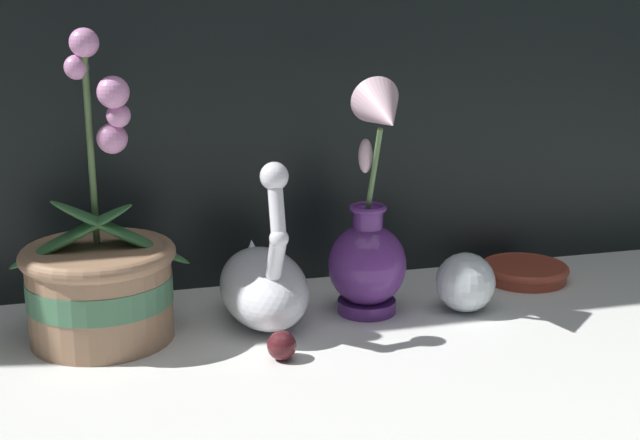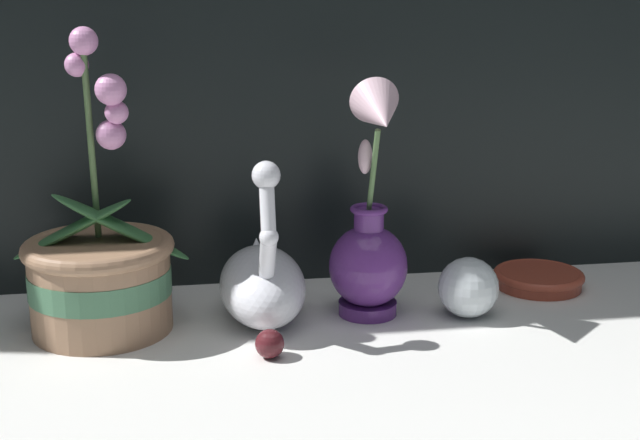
{
  "view_description": "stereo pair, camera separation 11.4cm",
  "coord_description": "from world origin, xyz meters",
  "px_view_note": "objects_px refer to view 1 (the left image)",
  "views": [
    {
      "loc": [
        -0.31,
        -0.92,
        0.43
      ],
      "look_at": [
        -0.03,
        0.15,
        0.13
      ],
      "focal_mm": 50.0,
      "sensor_mm": 36.0,
      "label": 1
    },
    {
      "loc": [
        -0.2,
        -0.94,
        0.43
      ],
      "look_at": [
        -0.03,
        0.15,
        0.13
      ],
      "focal_mm": 50.0,
      "sensor_mm": 36.0,
      "label": 2
    }
  ],
  "objects_px": {
    "blue_vase": "(370,240)",
    "amber_dish": "(524,271)",
    "glass_sphere": "(465,282)",
    "swan_figurine": "(263,283)",
    "orchid_potted_plant": "(100,279)"
  },
  "relations": [
    {
      "from": "orchid_potted_plant",
      "to": "swan_figurine",
      "type": "height_order",
      "value": "orchid_potted_plant"
    },
    {
      "from": "swan_figurine",
      "to": "orchid_potted_plant",
      "type": "bearing_deg",
      "value": -179.8
    },
    {
      "from": "blue_vase",
      "to": "amber_dish",
      "type": "xyz_separation_m",
      "value": [
        0.27,
        0.07,
        -0.09
      ]
    },
    {
      "from": "swan_figurine",
      "to": "glass_sphere",
      "type": "bearing_deg",
      "value": -6.33
    },
    {
      "from": "blue_vase",
      "to": "amber_dish",
      "type": "distance_m",
      "value": 0.29
    },
    {
      "from": "amber_dish",
      "to": "swan_figurine",
      "type": "bearing_deg",
      "value": -170.88
    },
    {
      "from": "orchid_potted_plant",
      "to": "glass_sphere",
      "type": "distance_m",
      "value": 0.47
    },
    {
      "from": "swan_figurine",
      "to": "amber_dish",
      "type": "xyz_separation_m",
      "value": [
        0.41,
        0.07,
        -0.04
      ]
    },
    {
      "from": "swan_figurine",
      "to": "glass_sphere",
      "type": "distance_m",
      "value": 0.27
    },
    {
      "from": "blue_vase",
      "to": "amber_dish",
      "type": "relative_size",
      "value": 2.44
    },
    {
      "from": "swan_figurine",
      "to": "blue_vase",
      "type": "xyz_separation_m",
      "value": [
        0.14,
        -0.01,
        0.05
      ]
    },
    {
      "from": "glass_sphere",
      "to": "blue_vase",
      "type": "bearing_deg",
      "value": 171.08
    },
    {
      "from": "blue_vase",
      "to": "orchid_potted_plant",
      "type": "bearing_deg",
      "value": 178.51
    },
    {
      "from": "amber_dish",
      "to": "orchid_potted_plant",
      "type": "bearing_deg",
      "value": -173.82
    },
    {
      "from": "blue_vase",
      "to": "glass_sphere",
      "type": "height_order",
      "value": "blue_vase"
    }
  ]
}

